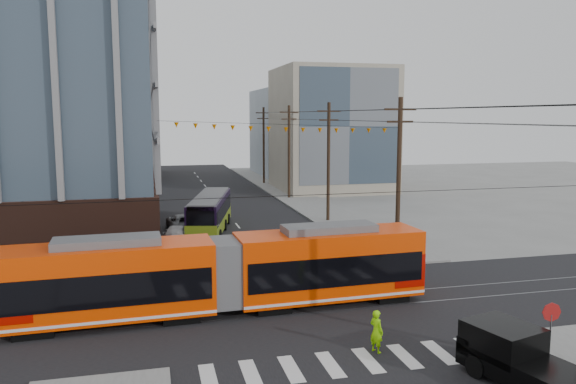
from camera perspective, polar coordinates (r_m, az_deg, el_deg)
name	(u,v)px	position (r m, az deg, el deg)	size (l,w,h in m)	color
ground	(326,335)	(26.14, 3.91, -14.25)	(160.00, 160.00, 0.00)	slate
bg_bldg_nw_near	(70,122)	(75.66, -21.28, 6.64)	(18.00, 16.00, 18.00)	#8C99A5
bg_bldg_ne_near	(331,129)	(74.86, 4.40, 6.36)	(14.00, 14.00, 16.00)	gray
bg_bldg_nw_far	(106,114)	(95.28, -17.99, 7.51)	(16.00, 18.00, 20.00)	gray
bg_bldg_ne_far	(305,132)	(94.60, 1.73, 6.06)	(16.00, 16.00, 14.00)	#8C99A5
utility_pole_far	(264,146)	(80.77, -2.49, 4.71)	(0.30, 0.30, 11.00)	black
streetcar	(225,273)	(28.39, -6.43, -8.21)	(20.77, 2.92, 4.00)	#ED3701
city_bus	(210,213)	(48.09, -7.92, -2.12)	(2.45, 11.29, 3.20)	black
pickup_truck	(541,367)	(22.52, 24.29, -15.91)	(2.11, 5.92, 2.01)	black
parked_car_silver	(182,255)	(37.51, -10.67, -6.35)	(1.55, 4.45, 1.47)	#8C949B
parked_car_white	(177,234)	(44.72, -11.23, -4.17)	(1.85, 4.55, 1.32)	silver
parked_car_grey	(182,222)	(49.01, -10.73, -3.05)	(2.36, 5.12, 1.42)	slate
pedestrian	(376,331)	(24.27, 8.97, -13.80)	(0.66, 0.43, 1.82)	#86E406
stop_sign	(550,338)	(24.57, 25.06, -13.32)	(0.76, 0.76, 2.51)	#A51614
jersey_barrier	(387,251)	(39.72, 10.00, -5.97)	(1.00, 4.43, 0.89)	slate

